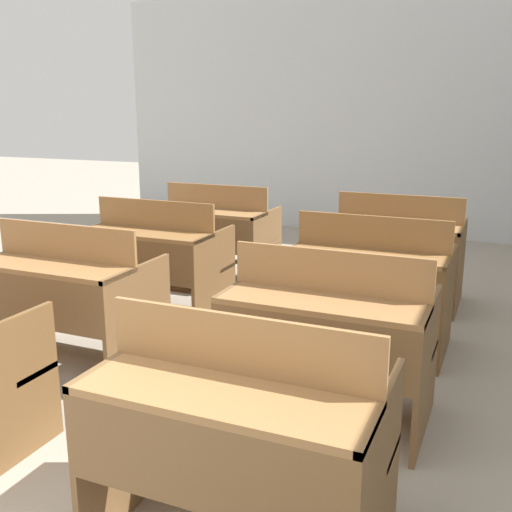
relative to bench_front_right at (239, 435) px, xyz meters
name	(u,v)px	position (x,y,z in m)	size (l,w,h in m)	color
wall_back	(364,114)	(-1.02, 6.13, 1.09)	(7.01, 0.06, 3.14)	silver
bench_front_right	(239,435)	(0.00, 0.00, 0.00)	(1.06, 0.70, 0.94)	brown
bench_second_left	(68,295)	(-1.72, 1.10, 0.00)	(1.06, 0.70, 0.94)	brown
bench_second_right	(327,336)	(0.02, 1.08, 0.00)	(1.06, 0.70, 0.94)	brown
bench_third_left	(155,257)	(-1.75, 2.18, 0.00)	(1.06, 0.70, 0.94)	brown
bench_third_right	(370,282)	(0.00, 2.16, 0.00)	(1.06, 0.70, 0.94)	brown
bench_back_left	(216,233)	(-1.73, 3.23, 0.00)	(1.06, 0.70, 0.94)	brown
bench_back_right	(397,249)	(-0.01, 3.25, 0.00)	(1.06, 0.70, 0.94)	brown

